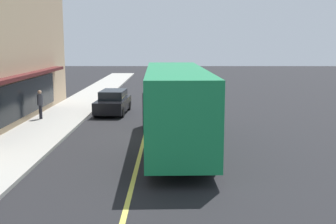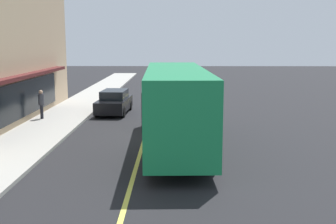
% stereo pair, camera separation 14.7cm
% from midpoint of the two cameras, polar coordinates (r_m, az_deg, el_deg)
% --- Properties ---
extents(ground, '(120.00, 120.00, 0.00)m').
position_cam_midpoint_polar(ground, '(20.54, -3.00, -3.52)').
color(ground, black).
extents(sidewalk, '(80.00, 3.18, 0.15)m').
position_cam_midpoint_polar(sidewalk, '(21.55, -17.54, -3.13)').
color(sidewalk, '#9E9B93').
rests_on(sidewalk, ground).
extents(lane_centre_stripe, '(36.00, 0.16, 0.01)m').
position_cam_midpoint_polar(lane_centre_stripe, '(20.54, -3.00, -3.51)').
color(lane_centre_stripe, '#D8D14C').
rests_on(lane_centre_stripe, ground).
extents(bus, '(11.20, 2.88, 3.50)m').
position_cam_midpoint_polar(bus, '(18.32, 1.28, 1.21)').
color(bus, '#197F47').
rests_on(bus, ground).
extents(car_black, '(4.39, 2.03, 1.52)m').
position_cam_midpoint_polar(car_black, '(27.50, -7.22, 1.35)').
color(car_black, black).
rests_on(car_black, ground).
extents(pedestrian_by_curb, '(0.34, 0.34, 1.70)m').
position_cam_midpoint_polar(pedestrian_by_curb, '(25.60, -16.80, 1.37)').
color(pedestrian_by_curb, black).
rests_on(pedestrian_by_curb, sidewalk).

